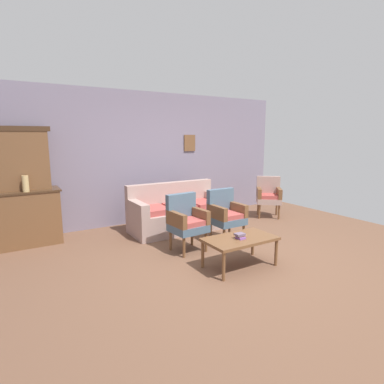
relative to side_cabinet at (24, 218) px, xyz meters
The scene contains 11 objects.
ground_plane 3.40m from the side_cabinet, 41.87° to the right, with size 7.68×7.68×0.00m, color brown.
wall_back_with_decor 2.69m from the side_cabinet, ahead, with size 6.40×0.09×2.70m.
side_cabinet is the anchor object (origin of this frame).
cabinet_upper_hutch 0.99m from the side_cabinet, 90.00° to the left, with size 0.99×0.38×1.03m.
vase_on_cabinet 0.63m from the side_cabinet, 72.46° to the right, with size 0.10×0.10×0.26m, color #D8B674.
floral_couch 2.66m from the side_cabinet, 12.10° to the right, with size 1.85×0.80×0.90m.
armchair_near_cabinet 2.71m from the side_cabinet, 36.53° to the right, with size 0.55×0.53×0.90m.
armchair_row_middle 3.37m from the side_cabinet, 28.09° to the right, with size 0.53×0.50×0.90m.
wingback_chair_by_fireplace 4.90m from the side_cabinet, ahead, with size 0.71×0.71×0.90m.
coffee_table 3.57m from the side_cabinet, 45.77° to the right, with size 1.00×0.56×0.42m.
book_stack_on_table 3.57m from the side_cabinet, 46.31° to the right, with size 0.16×0.12×0.07m.
Camera 1 is at (-2.74, -3.49, 1.80)m, focal length 29.22 mm.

